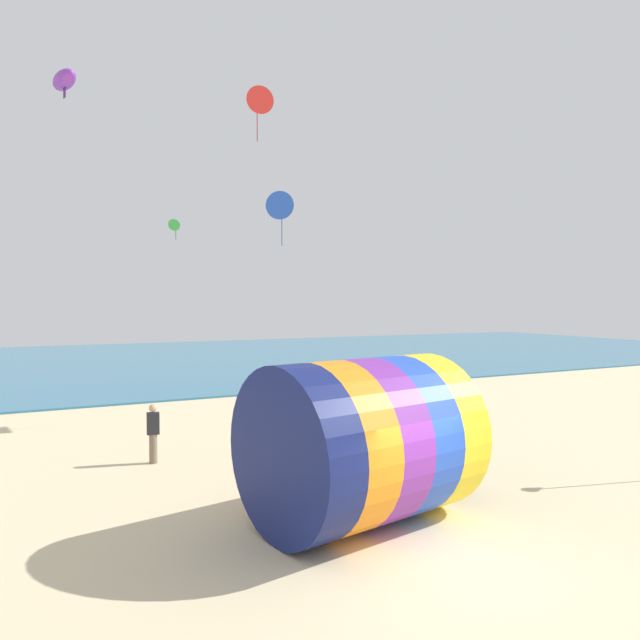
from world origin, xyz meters
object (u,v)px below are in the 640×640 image
object	(u,v)px
kite_blue_delta	(282,208)
bystander_near_water	(153,433)
kite_handler	(443,456)
kite_purple_parafoil	(64,80)
kite_red_delta	(257,104)
giant_inflatable_tube	(361,441)
kite_green_delta	(176,223)

from	to	relation	value
kite_blue_delta	bystander_near_water	distance (m)	10.98
kite_blue_delta	bystander_near_water	size ratio (longest dim) A/B	1.21
kite_handler	bystander_near_water	bearing A→B (deg)	138.72
kite_handler	kite_purple_parafoil	bearing A→B (deg)	142.09
kite_purple_parafoil	kite_red_delta	size ratio (longest dim) A/B	0.85
giant_inflatable_tube	bystander_near_water	xyz separation A→B (m)	(-3.29, 6.75, -0.88)
kite_green_delta	giant_inflatable_tube	bearing A→B (deg)	-86.66
kite_blue_delta	giant_inflatable_tube	bearing A→B (deg)	-104.00
kite_handler	kite_blue_delta	size ratio (longest dim) A/B	0.74
giant_inflatable_tube	kite_green_delta	xyz separation A→B (m)	(-0.85, 14.64, 6.53)
kite_blue_delta	kite_red_delta	distance (m)	4.47
bystander_near_water	kite_green_delta	bearing A→B (deg)	72.86
kite_purple_parafoil	kite_red_delta	distance (m)	6.56
kite_blue_delta	bystander_near_water	xyz separation A→B (m)	(-6.12, -4.60, -7.87)
bystander_near_water	kite_handler	bearing A→B (deg)	-41.28
giant_inflatable_tube	kite_red_delta	bearing A→B (deg)	84.36
kite_red_delta	bystander_near_water	bearing A→B (deg)	-151.94
kite_green_delta	kite_handler	bearing A→B (deg)	-73.54
kite_handler	kite_purple_parafoil	xyz separation A→B (m)	(-8.70, 6.77, 10.62)
kite_blue_delta	kite_purple_parafoil	world-z (taller)	kite_purple_parafoil
kite_red_delta	kite_green_delta	xyz separation A→B (m)	(-1.74, 5.67, -3.72)
giant_inflatable_tube	kite_red_delta	distance (m)	13.65
kite_purple_parafoil	kite_green_delta	size ratio (longest dim) A/B	1.49
giant_inflatable_tube	bystander_near_water	size ratio (longest dim) A/B	2.83
kite_handler	bystander_near_water	size ratio (longest dim) A/B	0.89
giant_inflatable_tube	kite_purple_parafoil	world-z (taller)	kite_purple_parafoil
kite_handler	kite_red_delta	size ratio (longest dim) A/B	0.86
giant_inflatable_tube	kite_blue_delta	size ratio (longest dim) A/B	2.34
kite_handler	kite_purple_parafoil	distance (m)	15.31
giant_inflatable_tube	kite_green_delta	distance (m)	16.05
kite_blue_delta	kite_red_delta	world-z (taller)	kite_red_delta
kite_handler	kite_green_delta	world-z (taller)	kite_green_delta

